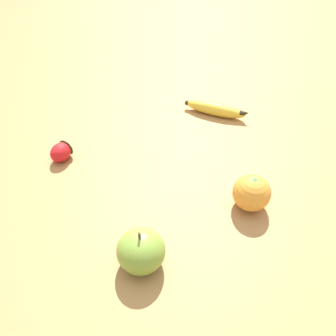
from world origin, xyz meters
name	(u,v)px	position (x,y,z in m)	size (l,w,h in m)	color
ground_plane	(188,173)	(0.00, 0.00, 0.00)	(3.00, 3.00, 0.00)	#A87A47
banana	(216,109)	(0.16, -0.18, 0.02)	(0.15, 0.14, 0.04)	gold
orange	(252,193)	(-0.14, -0.06, 0.04)	(0.07, 0.07, 0.07)	orange
strawberry	(62,151)	(0.18, 0.23, 0.02)	(0.07, 0.07, 0.04)	red
apple	(141,251)	(-0.16, 0.18, 0.04)	(0.08, 0.08, 0.09)	olive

